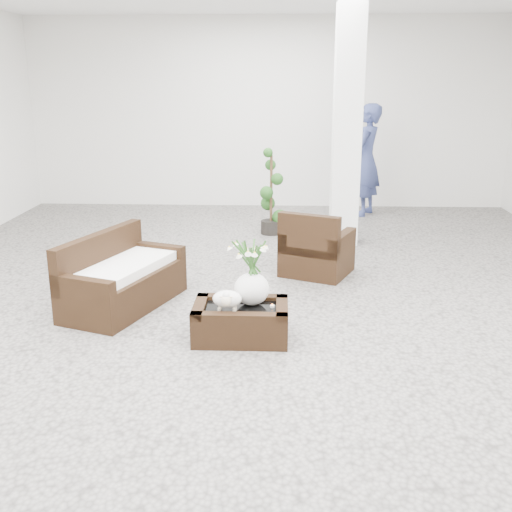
{
  "coord_description": "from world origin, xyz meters",
  "views": [
    {
      "loc": [
        0.25,
        -6.27,
        2.44
      ],
      "look_at": [
        0.0,
        -0.1,
        0.62
      ],
      "focal_mm": 43.02,
      "sensor_mm": 36.0,
      "label": 1
    }
  ],
  "objects_px": {
    "armchair": "(317,242)",
    "topiary": "(271,192)",
    "loveseat": "(123,272)",
    "coffee_table": "(241,323)"
  },
  "relations": [
    {
      "from": "coffee_table",
      "to": "loveseat",
      "type": "height_order",
      "value": "loveseat"
    },
    {
      "from": "armchair",
      "to": "loveseat",
      "type": "bearing_deg",
      "value": 53.78
    },
    {
      "from": "coffee_table",
      "to": "topiary",
      "type": "height_order",
      "value": "topiary"
    },
    {
      "from": "loveseat",
      "to": "topiary",
      "type": "height_order",
      "value": "topiary"
    },
    {
      "from": "coffee_table",
      "to": "topiary",
      "type": "xyz_separation_m",
      "value": [
        0.22,
        4.08,
        0.52
      ]
    },
    {
      "from": "armchair",
      "to": "topiary",
      "type": "bearing_deg",
      "value": -49.25
    },
    {
      "from": "coffee_table",
      "to": "loveseat",
      "type": "relative_size",
      "value": 0.6
    },
    {
      "from": "coffee_table",
      "to": "armchair",
      "type": "bearing_deg",
      "value": 67.79
    },
    {
      "from": "loveseat",
      "to": "topiary",
      "type": "distance_m",
      "value": 3.64
    },
    {
      "from": "coffee_table",
      "to": "armchair",
      "type": "distance_m",
      "value": 2.24
    }
  ]
}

